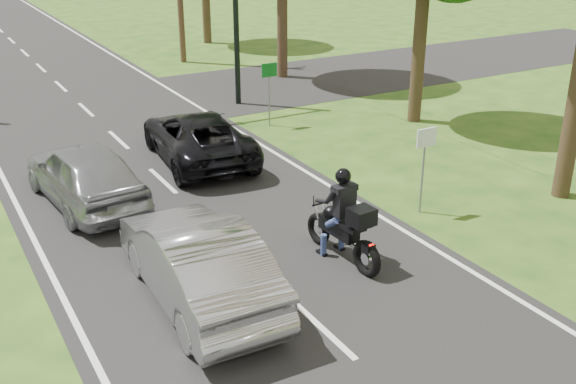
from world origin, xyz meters
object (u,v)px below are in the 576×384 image
object	(u,v)px
silver_sedan	(197,261)
sign_green	(269,79)
silver_suv	(85,174)
sign_white	(425,150)
dark_suv	(198,136)
motorcycle_rider	(345,225)

from	to	relation	value
silver_sedan	sign_green	world-z (taller)	sign_green
silver_sedan	silver_suv	xyz separation A→B (m)	(-0.66, 5.49, -0.01)
silver_sedan	sign_white	xyz separation A→B (m)	(6.17, 0.97, 0.79)
silver_sedan	sign_white	world-z (taller)	sign_white
dark_suv	silver_sedan	distance (m)	7.65
silver_suv	motorcycle_rider	bearing A→B (deg)	119.38
motorcycle_rider	silver_suv	world-z (taller)	motorcycle_rider
motorcycle_rider	silver_suv	bearing A→B (deg)	120.94
dark_suv	silver_sedan	bearing A→B (deg)	73.08
silver_sedan	sign_green	xyz separation A→B (m)	(6.37, 8.97, 0.79)
sign_white	sign_green	world-z (taller)	same
dark_suv	motorcycle_rider	bearing A→B (deg)	97.89
silver_sedan	silver_suv	bearing A→B (deg)	-81.25
motorcycle_rider	sign_white	size ratio (longest dim) A/B	1.12
motorcycle_rider	sign_white	xyz separation A→B (m)	(2.96, 1.06, 0.79)
silver_suv	sign_green	size ratio (longest dim) A/B	2.18
dark_suv	silver_sedan	xyz separation A→B (m)	(-2.98, -7.05, 0.09)
sign_green	dark_suv	bearing A→B (deg)	-150.48
silver_sedan	silver_suv	world-z (taller)	silver_sedan
motorcycle_rider	silver_sedan	distance (m)	3.22
dark_suv	sign_green	size ratio (longest dim) A/B	2.39
sign_white	sign_green	bearing A→B (deg)	88.57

